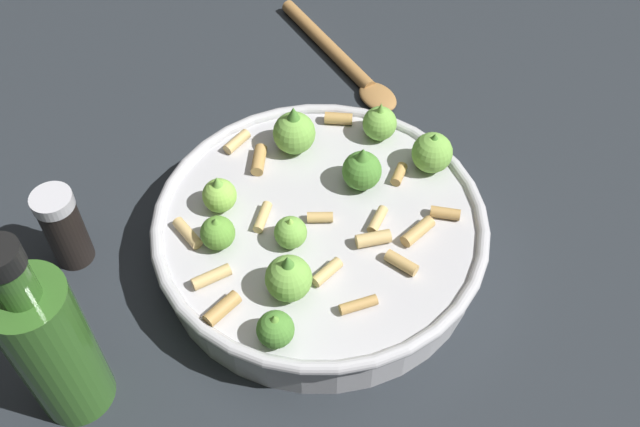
{
  "coord_description": "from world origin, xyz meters",
  "views": [
    {
      "loc": [
        0.19,
        -0.35,
        0.55
      ],
      "look_at": [
        0.0,
        0.0,
        0.06
      ],
      "focal_mm": 40.35,
      "sensor_mm": 36.0,
      "label": 1
    }
  ],
  "objects_px": {
    "wooden_spoon": "(342,61)",
    "olive_oil_bottle": "(51,345)",
    "pepper_shaker": "(64,228)",
    "cooking_pan": "(320,230)"
  },
  "relations": [
    {
      "from": "pepper_shaker",
      "to": "olive_oil_bottle",
      "type": "bearing_deg",
      "value": -48.5
    },
    {
      "from": "olive_oil_bottle",
      "to": "wooden_spoon",
      "type": "distance_m",
      "value": 0.47
    },
    {
      "from": "pepper_shaker",
      "to": "wooden_spoon",
      "type": "relative_size",
      "value": 0.41
    },
    {
      "from": "wooden_spoon",
      "to": "pepper_shaker",
      "type": "bearing_deg",
      "value": -104.29
    },
    {
      "from": "cooking_pan",
      "to": "pepper_shaker",
      "type": "height_order",
      "value": "cooking_pan"
    },
    {
      "from": "pepper_shaker",
      "to": "wooden_spoon",
      "type": "bearing_deg",
      "value": 75.71
    },
    {
      "from": "cooking_pan",
      "to": "wooden_spoon",
      "type": "bearing_deg",
      "value": 112.79
    },
    {
      "from": "cooking_pan",
      "to": "olive_oil_bottle",
      "type": "distance_m",
      "value": 0.25
    },
    {
      "from": "wooden_spoon",
      "to": "cooking_pan",
      "type": "bearing_deg",
      "value": -67.21
    },
    {
      "from": "wooden_spoon",
      "to": "olive_oil_bottle",
      "type": "bearing_deg",
      "value": -89.89
    }
  ]
}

